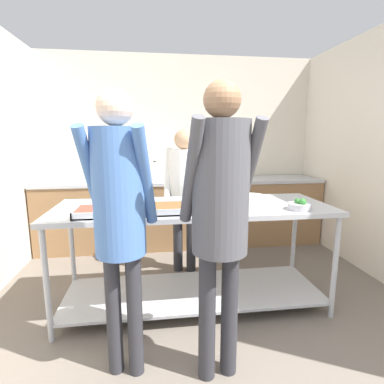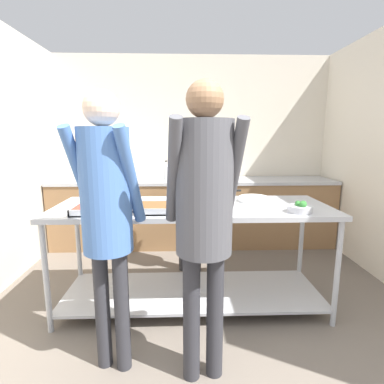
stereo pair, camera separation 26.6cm
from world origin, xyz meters
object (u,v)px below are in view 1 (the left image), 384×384
Objects in this scene: guest_serving_left at (220,202)px; water_bottle at (155,171)px; sauce_pan at (210,194)px; guest_serving_right at (119,204)px; broccoli_bowl at (300,205)px; serving_tray_roast at (106,211)px; plate_stack at (252,198)px; cook_behind_counter at (184,186)px; serving_tray_vegetables at (166,209)px.

guest_serving_left reaches higher than water_bottle.
sauce_pan is 1.22m from guest_serving_right.
broccoli_bowl is 0.11× the size of guest_serving_right.
plate_stack is (1.27, 0.35, -0.00)m from serving_tray_roast.
broccoli_bowl is 0.12× the size of cook_behind_counter.
water_bottle is (-0.06, 1.79, 0.10)m from serving_tray_vegetables.
broccoli_bowl is (1.54, -0.05, 0.01)m from serving_tray_roast.
guest_serving_left is (-0.53, -0.97, 0.19)m from plate_stack.
guest_serving_left is at bearing -39.82° from serving_tray_roast.
broccoli_bowl is at bearing 35.68° from guest_serving_left.
plate_stack is 0.16× the size of guest_serving_right.
broccoli_bowl is at bearing -49.21° from cook_behind_counter.
guest_serving_right is at bearing 170.31° from guest_serving_left.
serving_tray_vegetables is at bearing -158.32° from plate_stack.
guest_serving_right is (-0.59, 0.10, -0.02)m from guest_serving_left.
sauce_pan is (0.90, 0.44, 0.03)m from serving_tray_roast.
guest_serving_right reaches higher than plate_stack.
cook_behind_counter is (-0.04, 1.55, -0.15)m from guest_serving_left.
serving_tray_vegetables is at bearing 3.75° from serving_tray_roast.
serving_tray_vegetables is 0.25× the size of cook_behind_counter.
water_bottle is (0.40, 1.82, 0.10)m from serving_tray_roast.
serving_tray_vegetables is 0.60m from sauce_pan.
guest_serving_left is at bearing -98.21° from sauce_pan.
cook_behind_counter is (0.54, 1.45, -0.14)m from guest_serving_right.
cook_behind_counter reaches higher than serving_tray_vegetables.
water_bottle is at bearing 98.07° from guest_serving_left.
sauce_pan is at bearing 25.99° from serving_tray_roast.
cook_behind_counter is at bearing 134.79° from plate_stack.
broccoli_bowl is (1.09, -0.08, 0.01)m from serving_tray_vegetables.
guest_serving_right reaches higher than serving_tray_roast.
water_bottle is (-1.15, 1.87, 0.09)m from broccoli_bowl.
serving_tray_roast is 1.87m from water_bottle.
plate_stack is 0.15× the size of guest_serving_left.
serving_tray_vegetables is 0.65m from guest_serving_right.
guest_serving_left reaches higher than serving_tray_vegetables.
sauce_pan is 0.53m from cook_behind_counter.
sauce_pan reaches higher than plate_stack.
water_bottle is at bearing 121.54° from broccoli_bowl.
plate_stack is at bearing 15.54° from serving_tray_roast.
cook_behind_counter reaches higher than plate_stack.
serving_tray_roast is 0.25× the size of guest_serving_right.
sauce_pan is 1.56× the size of water_bottle.
serving_tray_vegetables is 1.80m from water_bottle.
guest_serving_right reaches higher than sauce_pan.
guest_serving_left reaches higher than broccoli_bowl.
guest_serving_left is 2.47m from water_bottle.
cook_behind_counter is at bearing 111.57° from sauce_pan.
plate_stack is (0.38, -0.08, -0.03)m from sauce_pan.
guest_serving_right is (-1.11, -0.87, 0.17)m from plate_stack.
broccoli_bowl is 2.19m from water_bottle.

